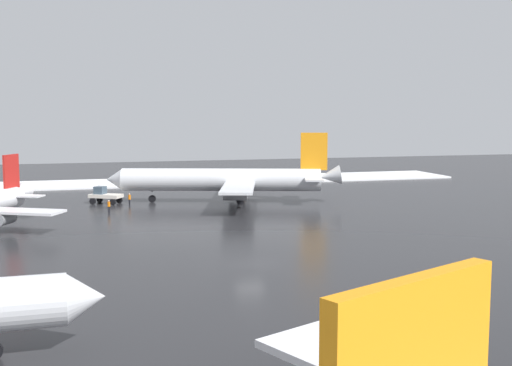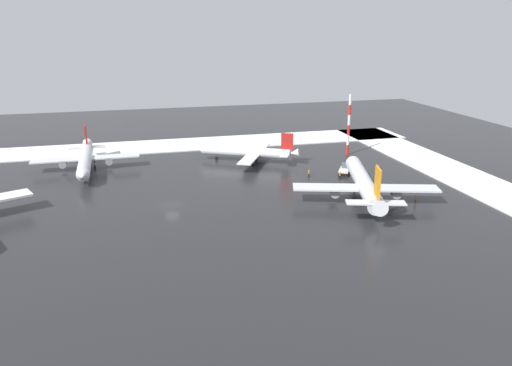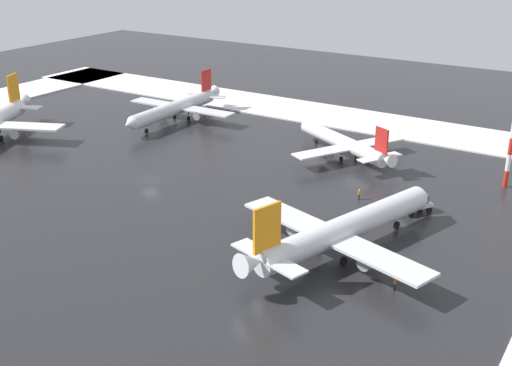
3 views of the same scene
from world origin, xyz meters
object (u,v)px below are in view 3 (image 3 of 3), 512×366
object	(u,v)px
airplane_distant_tail	(343,229)
airplane_foreground_jet	(176,108)
ground_crew_by_nose_gear	(359,194)
pushback_tug	(418,204)
ground_crew_beside_wing	(391,210)
airplane_parked_portside	(344,143)
antenna_mast	(512,138)
ground_crew_mid_apron	(395,283)

from	to	relation	value
airplane_distant_tail	airplane_foreground_jet	world-z (taller)	airplane_distant_tail
airplane_distant_tail	ground_crew_by_nose_gear	world-z (taller)	airplane_distant_tail
pushback_tug	ground_crew_beside_wing	world-z (taller)	pushback_tug
ground_crew_beside_wing	airplane_parked_portside	bearing A→B (deg)	24.52
airplane_parked_portside	ground_crew_beside_wing	world-z (taller)	airplane_parked_portside
pushback_tug	ground_crew_beside_wing	bearing A→B (deg)	173.24
airplane_distant_tail	ground_crew_by_nose_gear	xyz separation A→B (m)	(5.30, -17.13, -2.42)
airplane_distant_tail	pushback_tug	distance (m)	17.86
airplane_parked_portside	ground_crew_beside_wing	xyz separation A→B (m)	(-16.73, 19.57, -1.68)
pushback_tug	ground_crew_by_nose_gear	bearing A→B (deg)	122.85
airplane_foreground_jet	pushback_tug	bearing A→B (deg)	71.94
airplane_distant_tail	antenna_mast	distance (m)	36.79
airplane_foreground_jet	airplane_parked_portside	size ratio (longest dim) A/B	1.23
ground_crew_mid_apron	airplane_distant_tail	bearing A→B (deg)	-15.31
ground_crew_beside_wing	airplane_foreground_jet	bearing A→B (deg)	53.42
pushback_tug	airplane_distant_tail	bearing A→B (deg)	-160.63
ground_crew_by_nose_gear	ground_crew_mid_apron	bearing A→B (deg)	-100.84
airplane_parked_portside	pushback_tug	distance (m)	25.30
airplane_parked_portside	antenna_mast	size ratio (longest dim) A/B	1.53
airplane_parked_portside	ground_crew_beside_wing	bearing A→B (deg)	158.52
pushback_tug	antenna_mast	xyz separation A→B (m)	(-8.43, -17.06, 6.85)
ground_crew_mid_apron	antenna_mast	xyz separation A→B (m)	(-3.25, -39.29, 7.17)
ground_crew_by_nose_gear	airplane_foreground_jet	bearing A→B (deg)	116.57
ground_crew_mid_apron	ground_crew_by_nose_gear	xyz separation A→B (m)	(14.19, -22.02, 0.00)
airplane_distant_tail	airplane_parked_portside	world-z (taller)	airplane_distant_tail
airplane_distant_tail	ground_crew_mid_apron	distance (m)	10.43
ground_crew_by_nose_gear	antenna_mast	xyz separation A→B (m)	(-17.44, -17.27, 7.17)
ground_crew_mid_apron	antenna_mast	size ratio (longest dim) A/B	0.11
airplane_parked_portside	ground_crew_by_nose_gear	bearing A→B (deg)	150.29
ground_crew_beside_wing	ground_crew_by_nose_gear	distance (m)	7.09
airplane_foreground_jet	ground_crew_mid_apron	bearing A→B (deg)	56.80
pushback_tug	ground_crew_by_nose_gear	distance (m)	9.02
airplane_foreground_jet	ground_crew_by_nose_gear	world-z (taller)	airplane_foreground_jet
airplane_distant_tail	ground_crew_beside_wing	xyz separation A→B (m)	(-1.06, -13.97, -2.42)
airplane_parked_portside	pushback_tug	size ratio (longest dim) A/B	4.91
airplane_parked_portside	ground_crew_mid_apron	bearing A→B (deg)	150.58
airplane_distant_tail	airplane_foreground_jet	xyz separation A→B (m)	(55.45, -35.18, -0.39)
antenna_mast	ground_crew_beside_wing	bearing A→B (deg)	61.51
airplane_foreground_jet	ground_crew_mid_apron	xyz separation A→B (m)	(-64.34, 40.07, -2.03)
airplane_distant_tail	ground_crew_by_nose_gear	size ratio (longest dim) A/B	19.78
ground_crew_by_nose_gear	antenna_mast	world-z (taller)	antenna_mast
airplane_distant_tail	ground_crew_beside_wing	bearing A→B (deg)	12.49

